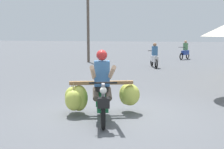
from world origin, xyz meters
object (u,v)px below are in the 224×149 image
Objects in this scene: utility_pole at (88,25)px; motorbike_main_loaded at (98,94)px; motorbike_distant_ahead_left at (185,52)px; motorbike_distant_ahead_right at (154,58)px.

motorbike_main_loaded is at bearing -71.71° from utility_pole.
motorbike_distant_ahead_left is 5.98m from motorbike_distant_ahead_right.
utility_pole is (-3.97, 12.01, 1.99)m from motorbike_main_loaded.
utility_pole is (-6.39, -3.56, 1.93)m from motorbike_distant_ahead_left.
motorbike_main_loaded is at bearing -98.86° from motorbike_distant_ahead_left.
motorbike_distant_ahead_left is at bearing 72.02° from motorbike_distant_ahead_right.
motorbike_distant_ahead_right is 0.31× the size of utility_pole.
utility_pole reaches higher than motorbike_distant_ahead_left.
motorbike_distant_ahead_left is (2.43, 15.56, 0.05)m from motorbike_main_loaded.
motorbike_main_loaded reaches higher than motorbike_distant_ahead_right.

